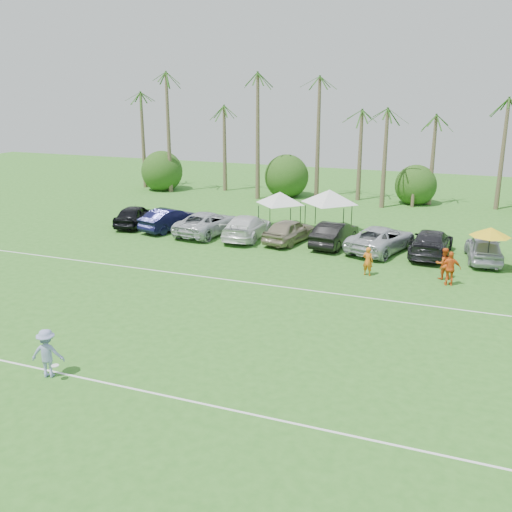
% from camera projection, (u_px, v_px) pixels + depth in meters
% --- Properties ---
extents(ground, '(120.00, 120.00, 0.00)m').
position_uv_depth(ground, '(84.00, 415.00, 18.45)').
color(ground, '#317021').
rests_on(ground, ground).
extents(field_lines, '(80.00, 12.10, 0.01)m').
position_uv_depth(field_lines, '(197.00, 323.00, 25.59)').
color(field_lines, white).
rests_on(field_lines, ground).
extents(palm_tree_0, '(2.40, 2.40, 8.90)m').
position_uv_depth(palm_tree_0, '(135.00, 114.00, 57.89)').
color(palm_tree_0, brown).
rests_on(palm_tree_0, ground).
extents(palm_tree_1, '(2.40, 2.40, 9.90)m').
position_uv_depth(palm_tree_1, '(178.00, 106.00, 55.91)').
color(palm_tree_1, brown).
rests_on(palm_tree_1, ground).
extents(palm_tree_2, '(2.40, 2.40, 10.90)m').
position_uv_depth(palm_tree_2, '(225.00, 97.00, 53.92)').
color(palm_tree_2, brown).
rests_on(palm_tree_2, ground).
extents(palm_tree_3, '(2.40, 2.40, 11.90)m').
position_uv_depth(palm_tree_3, '(264.00, 88.00, 52.29)').
color(palm_tree_3, brown).
rests_on(palm_tree_3, ground).
extents(palm_tree_4, '(2.40, 2.40, 8.90)m').
position_uv_depth(palm_tree_4, '(305.00, 118.00, 51.64)').
color(palm_tree_4, brown).
rests_on(palm_tree_4, ground).
extents(palm_tree_5, '(2.40, 2.40, 9.90)m').
position_uv_depth(palm_tree_5, '(349.00, 109.00, 50.00)').
color(palm_tree_5, brown).
rests_on(palm_tree_5, ground).
extents(palm_tree_6, '(2.40, 2.40, 10.90)m').
position_uv_depth(palm_tree_6, '(396.00, 99.00, 48.36)').
color(palm_tree_6, brown).
rests_on(palm_tree_6, ground).
extents(palm_tree_7, '(2.40, 2.40, 11.90)m').
position_uv_depth(palm_tree_7, '(447.00, 88.00, 46.73)').
color(palm_tree_7, brown).
rests_on(palm_tree_7, ground).
extents(palm_tree_8, '(2.40, 2.40, 8.90)m').
position_uv_depth(palm_tree_8, '(509.00, 122.00, 45.73)').
color(palm_tree_8, brown).
rests_on(palm_tree_8, ground).
extents(bush_tree_0, '(4.00, 4.00, 4.00)m').
position_uv_depth(bush_tree_0, '(168.00, 171.00, 59.37)').
color(bush_tree_0, brown).
rests_on(bush_tree_0, ground).
extents(bush_tree_1, '(4.00, 4.00, 4.00)m').
position_uv_depth(bush_tree_1, '(287.00, 178.00, 54.85)').
color(bush_tree_1, brown).
rests_on(bush_tree_1, ground).
extents(bush_tree_2, '(4.00, 4.00, 4.00)m').
position_uv_depth(bush_tree_2, '(415.00, 185.00, 50.68)').
color(bush_tree_2, brown).
rests_on(bush_tree_2, ground).
extents(sideline_player_a, '(0.66, 0.50, 1.65)m').
position_uv_depth(sideline_player_a, '(368.00, 261.00, 31.89)').
color(sideline_player_a, orange).
rests_on(sideline_player_a, ground).
extents(sideline_player_b, '(1.06, 0.97, 1.77)m').
position_uv_depth(sideline_player_b, '(444.00, 263.00, 31.27)').
color(sideline_player_b, '#D44D17').
rests_on(sideline_player_b, ground).
extents(sideline_player_c, '(1.17, 0.73, 1.86)m').
position_uv_depth(sideline_player_c, '(450.00, 269.00, 30.25)').
color(sideline_player_c, '#EA5B1A').
rests_on(sideline_player_c, ground).
extents(canopy_tent_left, '(3.87, 3.87, 3.13)m').
position_uv_depth(canopy_tent_left, '(280.00, 192.00, 42.36)').
color(canopy_tent_left, black).
rests_on(canopy_tent_left, ground).
extents(canopy_tent_right, '(4.34, 4.34, 3.51)m').
position_uv_depth(canopy_tent_right, '(330.00, 190.00, 41.43)').
color(canopy_tent_right, black).
rests_on(canopy_tent_right, ground).
extents(market_umbrella, '(2.29, 2.29, 2.55)m').
position_uv_depth(market_umbrella, '(491.00, 232.00, 32.35)').
color(market_umbrella, black).
rests_on(market_umbrella, ground).
extents(frisbee_player, '(1.35, 1.03, 1.84)m').
position_uv_depth(frisbee_player, '(47.00, 353.00, 20.67)').
color(frisbee_player, '#8A92C4').
rests_on(frisbee_player, ground).
extents(parked_car_0, '(2.72, 5.06, 1.64)m').
position_uv_depth(parked_car_0, '(135.00, 216.00, 43.21)').
color(parked_car_0, black).
rests_on(parked_car_0, ground).
extents(parked_car_1, '(2.96, 5.24, 1.64)m').
position_uv_depth(parked_car_1, '(170.00, 219.00, 42.01)').
color(parked_car_1, black).
rests_on(parked_car_1, ground).
extents(parked_car_2, '(3.28, 6.12, 1.64)m').
position_uv_depth(parked_car_2, '(207.00, 223.00, 40.87)').
color(parked_car_2, '#BABDC2').
rests_on(parked_car_2, ground).
extents(parked_car_3, '(2.58, 5.75, 1.64)m').
position_uv_depth(parked_car_3, '(247.00, 227.00, 39.73)').
color(parked_car_3, white).
rests_on(parked_car_3, ground).
extents(parked_car_4, '(2.84, 5.09, 1.64)m').
position_uv_depth(parked_car_4, '(289.00, 231.00, 38.69)').
color(parked_car_4, gray).
rests_on(parked_car_4, ground).
extents(parked_car_5, '(2.36, 5.14, 1.64)m').
position_uv_depth(parked_car_5, '(335.00, 234.00, 37.81)').
color(parked_car_5, black).
rests_on(parked_car_5, ground).
extents(parked_car_6, '(4.28, 6.41, 1.64)m').
position_uv_depth(parked_car_6, '(381.00, 239.00, 36.62)').
color(parked_car_6, '#B5B8BD').
rests_on(parked_car_6, ground).
extents(parked_car_7, '(2.52, 5.72, 1.64)m').
position_uv_depth(parked_car_7, '(431.00, 243.00, 35.68)').
color(parked_car_7, black).
rests_on(parked_car_7, ground).
extents(parked_car_8, '(2.44, 4.98, 1.64)m').
position_uv_depth(parked_car_8, '(484.00, 248.00, 34.44)').
color(parked_car_8, '#B8B8C5').
rests_on(parked_car_8, ground).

